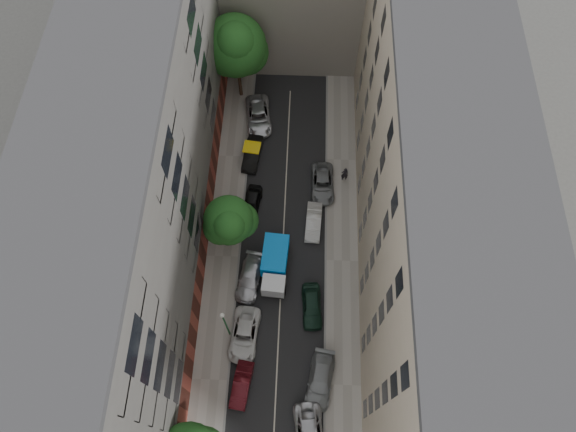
{
  "coord_description": "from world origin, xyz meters",
  "views": [
    {
      "loc": [
        1.23,
        -17.56,
        44.16
      ],
      "look_at": [
        0.47,
        1.46,
        6.0
      ],
      "focal_mm": 32.0,
      "sensor_mm": 36.0,
      "label": 1
    }
  ],
  "objects_px": {
    "car_left_4": "(252,203)",
    "car_left_6": "(259,116)",
    "car_left_2": "(244,335)",
    "car_right_4": "(322,184)",
    "car_right_2": "(312,306)",
    "lamp_post": "(225,323)",
    "car_left_5": "(253,154)",
    "tree_far": "(236,48)",
    "car_right_3": "(314,222)",
    "tarp_truck": "(275,265)",
    "car_left_1": "(242,385)",
    "car_right_1": "(320,380)",
    "pedestrian": "(345,174)",
    "car_left_3": "(250,278)",
    "tree_mid": "(230,222)"
  },
  "relations": [
    {
      "from": "car_left_5",
      "to": "car_right_3",
      "type": "height_order",
      "value": "car_left_5"
    },
    {
      "from": "car_left_2",
      "to": "car_right_4",
      "type": "distance_m",
      "value": 16.45
    },
    {
      "from": "car_left_2",
      "to": "car_right_4",
      "type": "height_order",
      "value": "car_left_2"
    },
    {
      "from": "tarp_truck",
      "to": "car_left_3",
      "type": "distance_m",
      "value": 2.54
    },
    {
      "from": "lamp_post",
      "to": "pedestrian",
      "type": "relative_size",
      "value": 3.12
    },
    {
      "from": "car_left_4",
      "to": "car_left_5",
      "type": "height_order",
      "value": "car_left_5"
    },
    {
      "from": "tarp_truck",
      "to": "lamp_post",
      "type": "distance_m",
      "value": 7.45
    },
    {
      "from": "car_left_5",
      "to": "pedestrian",
      "type": "distance_m",
      "value": 9.53
    },
    {
      "from": "tarp_truck",
      "to": "tree_far",
      "type": "distance_m",
      "value": 21.33
    },
    {
      "from": "car_left_2",
      "to": "car_right_1",
      "type": "xyz_separation_m",
      "value": [
        6.49,
        -3.48,
        0.03
      ]
    },
    {
      "from": "car_right_4",
      "to": "lamp_post",
      "type": "xyz_separation_m",
      "value": [
        -7.8,
        -14.95,
        3.22
      ]
    },
    {
      "from": "tarp_truck",
      "to": "car_left_5",
      "type": "relative_size",
      "value": 1.27
    },
    {
      "from": "car_left_3",
      "to": "car_right_1",
      "type": "bearing_deg",
      "value": -44.06
    },
    {
      "from": "car_right_3",
      "to": "tree_far",
      "type": "bearing_deg",
      "value": 120.8
    },
    {
      "from": "car_right_1",
      "to": "car_right_3",
      "type": "height_order",
      "value": "car_right_1"
    },
    {
      "from": "car_left_6",
      "to": "car_left_1",
      "type": "bearing_deg",
      "value": -97.55
    },
    {
      "from": "tree_far",
      "to": "pedestrian",
      "type": "distance_m",
      "value": 16.11
    },
    {
      "from": "car_right_3",
      "to": "car_left_5",
      "type": "bearing_deg",
      "value": 133.49
    },
    {
      "from": "car_right_2",
      "to": "lamp_post",
      "type": "bearing_deg",
      "value": -163.94
    },
    {
      "from": "car_left_4",
      "to": "tarp_truck",
      "type": "bearing_deg",
      "value": -61.2
    },
    {
      "from": "car_left_3",
      "to": "car_left_4",
      "type": "xyz_separation_m",
      "value": [
        -0.37,
        7.6,
        -0.02
      ]
    },
    {
      "from": "car_left_2",
      "to": "tree_far",
      "type": "xyz_separation_m",
      "value": [
        -2.34,
        26.21,
        6.38
      ]
    },
    {
      "from": "car_left_2",
      "to": "car_left_4",
      "type": "bearing_deg",
      "value": 96.26
    },
    {
      "from": "car_left_1",
      "to": "car_right_3",
      "type": "bearing_deg",
      "value": 77.59
    },
    {
      "from": "car_right_1",
      "to": "car_right_2",
      "type": "relative_size",
      "value": 1.16
    },
    {
      "from": "car_left_5",
      "to": "car_left_4",
      "type": "bearing_deg",
      "value": -79.64
    },
    {
      "from": "car_right_3",
      "to": "car_right_4",
      "type": "distance_m",
      "value": 4.28
    },
    {
      "from": "car_right_3",
      "to": "tarp_truck",
      "type": "bearing_deg",
      "value": -122.55
    },
    {
      "from": "car_left_1",
      "to": "car_right_1",
      "type": "relative_size",
      "value": 0.79
    },
    {
      "from": "tarp_truck",
      "to": "tree_far",
      "type": "xyz_separation_m",
      "value": [
        -4.63,
        20.03,
        5.7
      ]
    },
    {
      "from": "tarp_truck",
      "to": "car_left_2",
      "type": "relative_size",
      "value": 1.12
    },
    {
      "from": "car_right_1",
      "to": "lamp_post",
      "type": "bearing_deg",
      "value": 163.98
    },
    {
      "from": "tarp_truck",
      "to": "car_right_2",
      "type": "relative_size",
      "value": 1.3
    },
    {
      "from": "car_left_2",
      "to": "car_right_1",
      "type": "height_order",
      "value": "car_right_1"
    },
    {
      "from": "car_left_4",
      "to": "car_right_4",
      "type": "xyz_separation_m",
      "value": [
        6.77,
        2.4,
        -0.0
      ]
    },
    {
      "from": "car_left_4",
      "to": "car_left_6",
      "type": "height_order",
      "value": "car_left_6"
    },
    {
      "from": "car_left_5",
      "to": "car_right_2",
      "type": "bearing_deg",
      "value": -60.99
    },
    {
      "from": "car_right_2",
      "to": "car_left_3",
      "type": "bearing_deg",
      "value": 152.82
    },
    {
      "from": "tarp_truck",
      "to": "car_left_6",
      "type": "height_order",
      "value": "tarp_truck"
    },
    {
      "from": "car_right_1",
      "to": "lamp_post",
      "type": "distance_m",
      "value": 9.17
    },
    {
      "from": "car_left_2",
      "to": "pedestrian",
      "type": "distance_m",
      "value": 18.22
    },
    {
      "from": "car_right_2",
      "to": "lamp_post",
      "type": "height_order",
      "value": "lamp_post"
    },
    {
      "from": "tarp_truck",
      "to": "car_left_6",
      "type": "bearing_deg",
      "value": 102.89
    },
    {
      "from": "car_left_6",
      "to": "car_right_3",
      "type": "bearing_deg",
      "value": -72.03
    },
    {
      "from": "car_right_2",
      "to": "car_left_2",
      "type": "bearing_deg",
      "value": -158.42
    },
    {
      "from": "car_right_2",
      "to": "lamp_post",
      "type": "relative_size",
      "value": 0.71
    },
    {
      "from": "car_left_5",
      "to": "tree_mid",
      "type": "relative_size",
      "value": 0.62
    },
    {
      "from": "tarp_truck",
      "to": "pedestrian",
      "type": "relative_size",
      "value": 2.87
    },
    {
      "from": "car_left_3",
      "to": "car_left_4",
      "type": "bearing_deg",
      "value": 102.06
    },
    {
      "from": "tarp_truck",
      "to": "car_right_2",
      "type": "xyz_separation_m",
      "value": [
        3.4,
        -3.46,
        -0.65
      ]
    }
  ]
}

